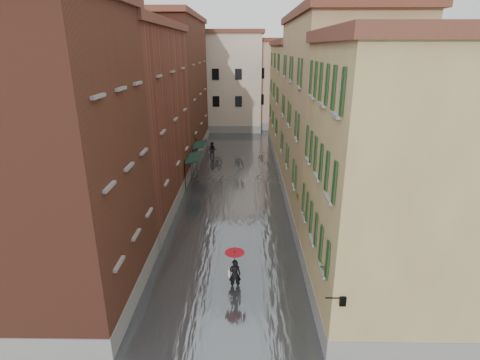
{
  "coord_description": "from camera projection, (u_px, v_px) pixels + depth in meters",
  "views": [
    {
      "loc": [
        0.95,
        -16.9,
        11.31
      ],
      "look_at": [
        0.6,
        6.47,
        3.0
      ],
      "focal_mm": 28.0,
      "sensor_mm": 36.0,
      "label": 1
    }
  ],
  "objects": [
    {
      "name": "ground",
      "position": [
        227.0,
        274.0,
        19.72
      ],
      "size": [
        120.0,
        120.0,
        0.0
      ],
      "primitive_type": "plane",
      "color": "#59595B",
      "rests_on": "ground"
    },
    {
      "name": "wall_lantern",
      "position": [
        342.0,
        300.0,
        13.0
      ],
      "size": [
        0.71,
        0.22,
        0.35
      ],
      "color": "black",
      "rests_on": "ground"
    },
    {
      "name": "pedestrian_main",
      "position": [
        235.0,
        267.0,
        18.12
      ],
      "size": [
        0.99,
        0.99,
        2.06
      ],
      "color": "black",
      "rests_on": "ground"
    },
    {
      "name": "building_left_far",
      "position": [
        172.0,
        90.0,
        40.08
      ],
      "size": [
        6.0,
        16.0,
        14.0
      ],
      "primitive_type": "cube",
      "color": "brown",
      "rests_on": "ground"
    },
    {
      "name": "building_left_near",
      "position": [
        57.0,
        168.0,
        15.76
      ],
      "size": [
        6.0,
        8.0,
        13.0
      ],
      "primitive_type": "cube",
      "color": "brown",
      "rests_on": "ground"
    },
    {
      "name": "building_end_cream",
      "position": [
        218.0,
        83.0,
        53.38
      ],
      "size": [
        12.0,
        9.0,
        13.0
      ],
      "primitive_type": "cube",
      "color": "beige",
      "rests_on": "ground"
    },
    {
      "name": "awning_far",
      "position": [
        199.0,
        145.0,
        35.72
      ],
      "size": [
        1.09,
        3.02,
        2.8
      ],
      "color": "#152F24",
      "rests_on": "ground"
    },
    {
      "name": "building_right_near",
      "position": [
        388.0,
        187.0,
        15.81
      ],
      "size": [
        6.0,
        8.0,
        11.5
      ],
      "primitive_type": "cube",
      "color": "#9C8450",
      "rests_on": "ground"
    },
    {
      "name": "building_right_mid",
      "position": [
        333.0,
        121.0,
        25.92
      ],
      "size": [
        6.0,
        14.0,
        13.0
      ],
      "primitive_type": "cube",
      "color": "tan",
      "rests_on": "ground"
    },
    {
      "name": "building_end_pink",
      "position": [
        280.0,
        85.0,
        55.31
      ],
      "size": [
        10.0,
        9.0,
        12.0
      ],
      "primitive_type": "cube",
      "color": "tan",
      "rests_on": "ground"
    },
    {
      "name": "building_left_mid",
      "position": [
        132.0,
        124.0,
        26.2
      ],
      "size": [
        6.0,
        14.0,
        12.5
      ],
      "primitive_type": "cube",
      "color": "brown",
      "rests_on": "ground"
    },
    {
      "name": "pedestrian_far",
      "position": [
        213.0,
        150.0,
        39.96
      ],
      "size": [
        0.9,
        0.71,
        1.82
      ],
      "primitive_type": "imported",
      "rotation": [
        0.0,
        0.0,
        -0.02
      ],
      "color": "black",
      "rests_on": "ground"
    },
    {
      "name": "awning_near",
      "position": [
        193.0,
        158.0,
        31.56
      ],
      "size": [
        1.09,
        3.39,
        2.8
      ],
      "color": "#152F24",
      "rests_on": "ground"
    },
    {
      "name": "floodwater",
      "position": [
        234.0,
        186.0,
        31.93
      ],
      "size": [
        10.0,
        60.0,
        0.2
      ],
      "primitive_type": "cube",
      "color": "#4F5458",
      "rests_on": "ground"
    },
    {
      "name": "building_right_far",
      "position": [
        302.0,
        102.0,
        40.31
      ],
      "size": [
        6.0,
        16.0,
        11.5
      ],
      "primitive_type": "cube",
      "color": "#9C8450",
      "rests_on": "ground"
    },
    {
      "name": "window_planters",
      "position": [
        310.0,
        217.0,
        18.17
      ],
      "size": [
        0.59,
        8.23,
        0.84
      ],
      "color": "brown",
      "rests_on": "ground"
    }
  ]
}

